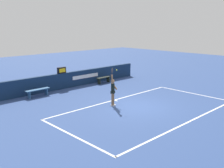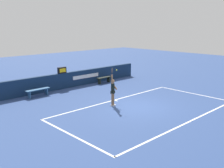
{
  "view_description": "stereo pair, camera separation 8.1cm",
  "coord_description": "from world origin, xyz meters",
  "px_view_note": "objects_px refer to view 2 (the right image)",
  "views": [
    {
      "loc": [
        -11.39,
        -9.67,
        4.75
      ],
      "look_at": [
        -0.75,
        1.38,
        1.28
      ],
      "focal_mm": 41.96,
      "sensor_mm": 36.0,
      "label": 1
    },
    {
      "loc": [
        -11.33,
        -9.73,
        4.75
      ],
      "look_at": [
        -0.75,
        1.38,
        1.28
      ],
      "focal_mm": 41.96,
      "sensor_mm": 36.0,
      "label": 2
    }
  ],
  "objects_px": {
    "courtside_bench_near": "(38,91)",
    "tennis_player": "(113,90)",
    "courtside_bench_far": "(104,79)",
    "tennis_ball": "(117,70)",
    "speed_display": "(62,70)"
  },
  "relations": [
    {
      "from": "tennis_ball",
      "to": "courtside_bench_far",
      "type": "xyz_separation_m",
      "value": [
        3.81,
        5.35,
        -1.83
      ]
    },
    {
      "from": "tennis_player",
      "to": "speed_display",
      "type": "bearing_deg",
      "value": 87.59
    },
    {
      "from": "tennis_player",
      "to": "courtside_bench_far",
      "type": "relative_size",
      "value": 1.66
    },
    {
      "from": "tennis_player",
      "to": "courtside_bench_far",
      "type": "bearing_deg",
      "value": 52.89
    },
    {
      "from": "courtside_bench_near",
      "to": "tennis_player",
      "type": "bearing_deg",
      "value": -66.09
    },
    {
      "from": "tennis_ball",
      "to": "courtside_bench_far",
      "type": "height_order",
      "value": "tennis_ball"
    },
    {
      "from": "speed_display",
      "to": "tennis_player",
      "type": "xyz_separation_m",
      "value": [
        -0.24,
        -5.8,
        -0.46
      ]
    },
    {
      "from": "tennis_ball",
      "to": "courtside_bench_far",
      "type": "bearing_deg",
      "value": 54.6
    },
    {
      "from": "tennis_player",
      "to": "courtside_bench_far",
      "type": "xyz_separation_m",
      "value": [
        3.84,
        5.07,
        -0.58
      ]
    },
    {
      "from": "courtside_bench_far",
      "to": "speed_display",
      "type": "bearing_deg",
      "value": 168.6
    },
    {
      "from": "speed_display",
      "to": "courtside_bench_near",
      "type": "relative_size",
      "value": 0.4
    },
    {
      "from": "tennis_player",
      "to": "tennis_ball",
      "type": "height_order",
      "value": "tennis_player"
    },
    {
      "from": "tennis_player",
      "to": "courtside_bench_near",
      "type": "xyz_separation_m",
      "value": [
        -2.22,
        5.02,
        -0.57
      ]
    },
    {
      "from": "speed_display",
      "to": "courtside_bench_far",
      "type": "distance_m",
      "value": 3.81
    },
    {
      "from": "tennis_ball",
      "to": "courtside_bench_near",
      "type": "relative_size",
      "value": 0.04
    }
  ]
}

